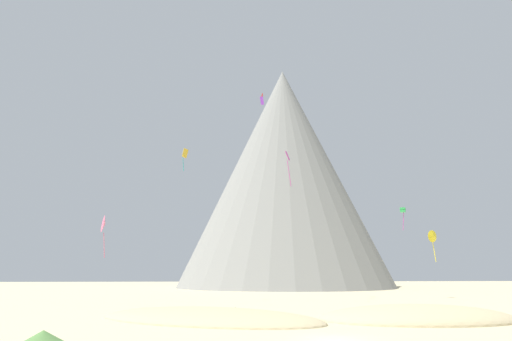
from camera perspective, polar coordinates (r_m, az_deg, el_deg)
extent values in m
plane|color=beige|center=(31.47, 9.80, -20.24)|extent=(400.00, 400.00, 0.00)
ellipsoid|color=#C6B284|center=(43.66, -6.16, -18.19)|extent=(25.43, 22.04, 2.20)
ellipsoid|color=#C6B284|center=(45.82, 19.56, -17.30)|extent=(18.54, 12.80, 2.77)
cone|color=#568442|center=(54.02, 21.88, -16.01)|extent=(1.58, 1.58, 0.59)
cone|color=#386633|center=(47.95, -2.63, -17.26)|extent=(1.76, 1.76, 0.82)
cone|color=#568442|center=(43.71, 10.61, -17.74)|extent=(3.16, 3.16, 0.47)
cone|color=#477238|center=(46.34, -15.21, -17.20)|extent=(1.97, 1.97, 0.51)
cone|color=#568442|center=(32.40, -25.21, -18.36)|extent=(2.93, 2.93, 0.76)
cone|color=gray|center=(140.97, 3.51, -0.41)|extent=(68.17, 68.17, 68.53)
cone|color=gray|center=(145.66, 4.43, -5.96)|extent=(37.79, 37.79, 42.63)
cube|color=gold|center=(74.31, -8.89, 2.17)|extent=(1.00, 0.64, 1.60)
cylinder|color=teal|center=(73.88, -9.13, 0.77)|extent=(0.30, 0.18, 2.27)
cube|color=green|center=(83.77, 17.98, -4.88)|extent=(1.16, 1.16, 0.38)
cube|color=green|center=(83.83, 17.96, -4.60)|extent=(1.16, 1.16, 0.38)
cylinder|color=#D1339E|center=(83.55, 18.03, -6.09)|extent=(0.50, 0.27, 3.17)
cube|color=#D1339E|center=(69.34, 3.99, 1.86)|extent=(0.91, 0.92, 1.55)
cylinder|color=#D1339E|center=(68.73, 4.19, -0.37)|extent=(0.59, 0.16, 4.02)
cone|color=yellow|center=(61.09, 21.36, -7.71)|extent=(1.51, 0.87, 1.52)
cylinder|color=yellow|center=(60.99, 21.51, -9.53)|extent=(0.15, 0.39, 2.39)
cone|color=#E5668C|center=(59.07, -18.56, -6.39)|extent=(1.30, 2.18, 2.13)
cylinder|color=#E5668C|center=(58.83, -18.56, -8.90)|extent=(0.29, 0.41, 3.04)
cube|color=red|center=(83.45, 0.77, 9.31)|extent=(0.51, 1.10, 0.87)
cube|color=purple|center=(78.01, 0.75, 8.78)|extent=(0.71, 0.25, 1.58)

